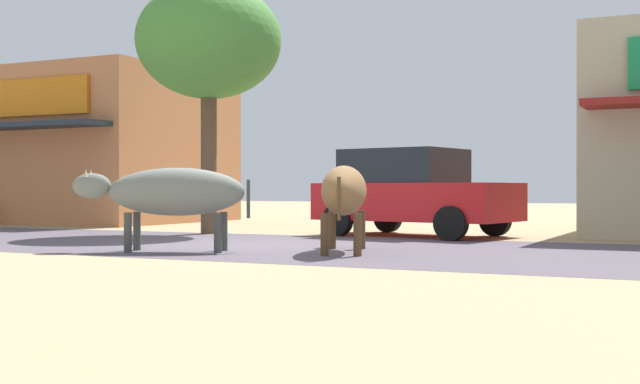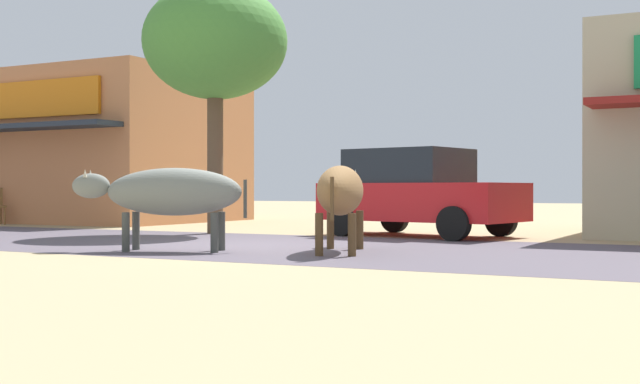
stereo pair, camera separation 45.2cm
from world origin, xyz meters
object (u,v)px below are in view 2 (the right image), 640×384
object	(u,v)px
roadside_tree	(215,43)
cow_far_dark	(341,191)
cow_near_brown	(169,193)
parked_hatchback_car	(418,192)

from	to	relation	value
roadside_tree	cow_far_dark	bearing A→B (deg)	-36.37
roadside_tree	cow_far_dark	world-z (taller)	roadside_tree
cow_far_dark	cow_near_brown	bearing A→B (deg)	-156.06
parked_hatchback_car	cow_near_brown	world-z (taller)	parked_hatchback_car
roadside_tree	parked_hatchback_car	distance (m)	5.02
parked_hatchback_car	cow_far_dark	distance (m)	4.20
cow_near_brown	cow_far_dark	distance (m)	2.46
cow_far_dark	roadside_tree	bearing A→B (deg)	143.63
roadside_tree	cow_near_brown	world-z (taller)	roadside_tree
cow_near_brown	parked_hatchback_car	bearing A→B (deg)	70.78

